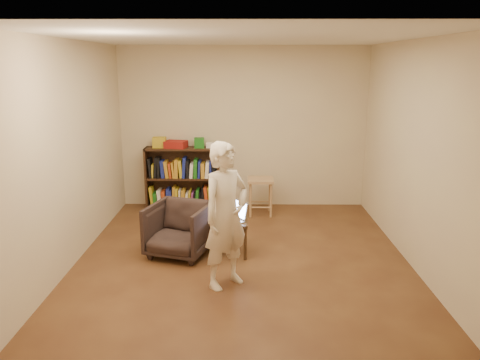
{
  "coord_description": "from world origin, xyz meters",
  "views": [
    {
      "loc": [
        0.03,
        -5.33,
        2.34
      ],
      "look_at": [
        -0.03,
        0.35,
        0.9
      ],
      "focal_mm": 35.0,
      "sensor_mm": 36.0,
      "label": 1
    }
  ],
  "objects_px": {
    "stool": "(260,186)",
    "laptop": "(233,216)",
    "person": "(226,216)",
    "bookshelf": "(183,181)",
    "armchair": "(179,229)",
    "side_table": "(230,226)"
  },
  "relations": [
    {
      "from": "stool",
      "to": "laptop",
      "type": "bearing_deg",
      "value": -103.7
    },
    {
      "from": "stool",
      "to": "person",
      "type": "distance_m",
      "value": 2.48
    },
    {
      "from": "stool",
      "to": "person",
      "type": "height_order",
      "value": "person"
    },
    {
      "from": "bookshelf",
      "to": "person",
      "type": "xyz_separation_m",
      "value": [
        0.82,
        -2.79,
        0.34
      ]
    },
    {
      "from": "stool",
      "to": "laptop",
      "type": "relative_size",
      "value": 1.35
    },
    {
      "from": "stool",
      "to": "laptop",
      "type": "height_order",
      "value": "laptop"
    },
    {
      "from": "armchair",
      "to": "laptop",
      "type": "bearing_deg",
      "value": 19.71
    },
    {
      "from": "bookshelf",
      "to": "stool",
      "type": "height_order",
      "value": "bookshelf"
    },
    {
      "from": "side_table",
      "to": "stool",
      "type": "bearing_deg",
      "value": 74.93
    },
    {
      "from": "laptop",
      "to": "person",
      "type": "xyz_separation_m",
      "value": [
        -0.06,
        -0.84,
        0.28
      ]
    },
    {
      "from": "armchair",
      "to": "side_table",
      "type": "relative_size",
      "value": 1.64
    },
    {
      "from": "laptop",
      "to": "person",
      "type": "height_order",
      "value": "person"
    },
    {
      "from": "armchair",
      "to": "person",
      "type": "xyz_separation_m",
      "value": [
        0.62,
        -0.82,
        0.45
      ]
    },
    {
      "from": "side_table",
      "to": "laptop",
      "type": "height_order",
      "value": "laptop"
    },
    {
      "from": "bookshelf",
      "to": "stool",
      "type": "xyz_separation_m",
      "value": [
        1.26,
        -0.37,
        0.03
      ]
    },
    {
      "from": "bookshelf",
      "to": "side_table",
      "type": "xyz_separation_m",
      "value": [
        0.83,
        -1.95,
        -0.07
      ]
    },
    {
      "from": "stool",
      "to": "side_table",
      "type": "height_order",
      "value": "stool"
    },
    {
      "from": "laptop",
      "to": "armchair",
      "type": "bearing_deg",
      "value": -123.22
    },
    {
      "from": "bookshelf",
      "to": "person",
      "type": "relative_size",
      "value": 0.77
    },
    {
      "from": "person",
      "to": "bookshelf",
      "type": "bearing_deg",
      "value": 63.13
    },
    {
      "from": "laptop",
      "to": "bookshelf",
      "type": "bearing_deg",
      "value": 168.72
    },
    {
      "from": "bookshelf",
      "to": "armchair",
      "type": "height_order",
      "value": "bookshelf"
    }
  ]
}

